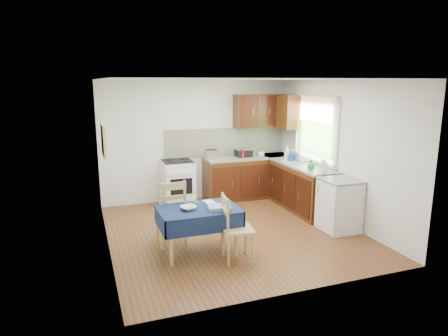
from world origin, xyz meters
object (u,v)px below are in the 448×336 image
object	(u,v)px
toaster	(211,154)
chair_far	(171,210)
dining_table	(198,215)
chair_near	(234,226)
sandwich_press	(243,152)
kettle	(323,167)
dish_rack	(294,160)

from	to	relation	value
toaster	chair_far	bearing A→B (deg)	-125.42
dining_table	chair_near	world-z (taller)	chair_near
chair_near	sandwich_press	bearing A→B (deg)	-17.65
kettle	sandwich_press	bearing A→B (deg)	110.56
chair_far	dish_rack	bearing A→B (deg)	-156.18
chair_near	dish_rack	xyz separation A→B (m)	(2.09, 2.05, 0.42)
chair_near	toaster	bearing A→B (deg)	-4.58
toaster	sandwich_press	bearing A→B (deg)	-1.44
chair_far	toaster	xyz separation A→B (m)	(1.29, 1.96, 0.45)
dish_rack	kettle	xyz separation A→B (m)	(-0.07, -1.11, 0.08)
chair_far	dining_table	bearing A→B (deg)	123.21
dining_table	sandwich_press	xyz separation A→B (m)	(1.71, 2.44, 0.41)
dining_table	chair_far	size ratio (longest dim) A/B	1.10
chair_far	sandwich_press	xyz separation A→B (m)	(2.01, 1.97, 0.45)
dining_table	chair_far	distance (m)	0.56
toaster	dining_table	bearing A→B (deg)	-114.30
sandwich_press	dish_rack	bearing A→B (deg)	-50.19
dining_table	toaster	size ratio (longest dim) A/B	4.22
dining_table	dish_rack	bearing A→B (deg)	41.74
dish_rack	dining_table	bearing A→B (deg)	-134.40
dining_table	chair_far	world-z (taller)	chair_far
chair_near	chair_far	bearing A→B (deg)	46.40
toaster	dish_rack	size ratio (longest dim) A/B	0.58
dining_table	kettle	xyz separation A→B (m)	(2.43, 0.54, 0.43)
chair_far	chair_near	world-z (taller)	chair_far
chair_far	toaster	size ratio (longest dim) A/B	3.82
chair_near	sandwich_press	world-z (taller)	sandwich_press
sandwich_press	dish_rack	world-z (taller)	dish_rack
chair_far	toaster	distance (m)	2.39
chair_near	kettle	size ratio (longest dim) A/B	3.91
kettle	dining_table	bearing A→B (deg)	-167.34
toaster	kettle	size ratio (longest dim) A/B	1.11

